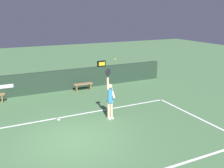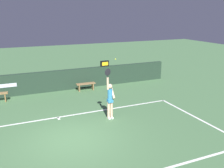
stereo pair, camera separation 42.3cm
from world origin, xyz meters
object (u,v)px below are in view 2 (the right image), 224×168
(tennis_player, at_px, (110,98))
(tennis_ball, at_px, (115,59))
(courtside_bench_near, at_px, (86,85))
(speed_display, at_px, (105,64))

(tennis_player, height_order, tennis_ball, tennis_ball)
(tennis_ball, bearing_deg, tennis_player, -164.49)
(courtside_bench_near, bearing_deg, speed_display, 24.29)
(speed_display, xyz_separation_m, courtside_bench_near, (-1.61, -0.72, -1.15))
(speed_display, height_order, tennis_ball, tennis_ball)
(tennis_player, bearing_deg, tennis_ball, 15.51)
(tennis_player, xyz_separation_m, tennis_ball, (0.31, 0.09, 1.79))
(tennis_player, distance_m, courtside_bench_near, 4.80)
(tennis_player, relative_size, courtside_bench_near, 2.01)
(speed_display, xyz_separation_m, tennis_ball, (-1.67, -5.38, 1.30))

